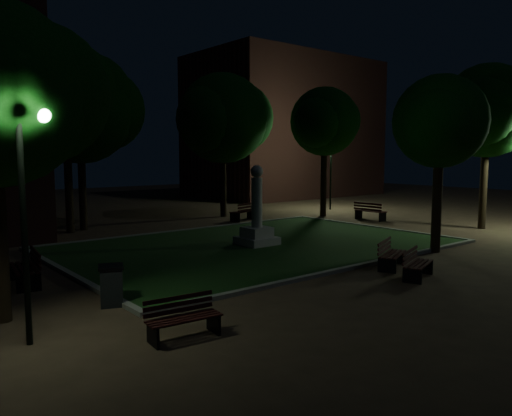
{
  "coord_description": "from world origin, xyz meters",
  "views": [
    {
      "loc": [
        -12.64,
        -13.43,
        3.75
      ],
      "look_at": [
        -0.86,
        1.0,
        1.7
      ],
      "focal_mm": 35.0,
      "sensor_mm": 36.0,
      "label": 1
    }
  ],
  "objects": [
    {
      "name": "ground",
      "position": [
        0.0,
        0.0,
        0.0
      ],
      "size": [
        80.0,
        80.0,
        0.0
      ],
      "primitive_type": "plane",
      "color": "#4B3626"
    },
    {
      "name": "lawn",
      "position": [
        0.0,
        2.0,
        0.04
      ],
      "size": [
        15.0,
        10.0,
        0.08
      ],
      "primitive_type": "cube",
      "color": "#1C3D15",
      "rests_on": "ground"
    },
    {
      "name": "lawn_kerb",
      "position": [
        0.0,
        2.0,
        0.06
      ],
      "size": [
        15.4,
        10.4,
        0.12
      ],
      "color": "slate",
      "rests_on": "ground"
    },
    {
      "name": "monument",
      "position": [
        0.0,
        2.0,
        0.96
      ],
      "size": [
        1.4,
        1.4,
        3.2
      ],
      "color": "#A59D96",
      "rests_on": "lawn"
    },
    {
      "name": "building_far",
      "position": [
        18.0,
        20.0,
        6.0
      ],
      "size": [
        16.0,
        10.0,
        12.0
      ],
      "primitive_type": "cube",
      "color": "#522721",
      "rests_on": "ground"
    },
    {
      "name": "tree_north_wl",
      "position": [
        -4.56,
        10.24,
        6.39
      ],
      "size": [
        6.16,
        5.03,
        8.91
      ],
      "color": "black",
      "rests_on": "ground"
    },
    {
      "name": "tree_north_er",
      "position": [
        4.6,
        10.59,
        5.77
      ],
      "size": [
        6.44,
        5.26,
        8.41
      ],
      "color": "black",
      "rests_on": "ground"
    },
    {
      "name": "tree_ne",
      "position": [
        9.42,
        7.07,
        5.61
      ],
      "size": [
        4.97,
        4.06,
        7.65
      ],
      "color": "black",
      "rests_on": "ground"
    },
    {
      "name": "tree_east",
      "position": [
        11.82,
        -1.46,
        5.81
      ],
      "size": [
        5.6,
        4.57,
        8.1
      ],
      "color": "black",
      "rests_on": "ground"
    },
    {
      "name": "tree_se",
      "position": [
        4.6,
        -3.25,
        4.92
      ],
      "size": [
        4.26,
        3.48,
        6.67
      ],
      "color": "black",
      "rests_on": "ground"
    },
    {
      "name": "tree_far_north",
      "position": [
        -3.74,
        10.72,
        5.8
      ],
      "size": [
        6.28,
        5.13,
        8.37
      ],
      "color": "black",
      "rests_on": "ground"
    },
    {
      "name": "lamppost_sw",
      "position": [
        -10.1,
        -3.27,
        3.21
      ],
      "size": [
        1.18,
        0.28,
        4.62
      ],
      "color": "black",
      "rests_on": "ground"
    },
    {
      "name": "lamppost_ne",
      "position": [
        12.25,
        9.17,
        3.14
      ],
      "size": [
        1.18,
        0.28,
        4.49
      ],
      "color": "black",
      "rests_on": "ground"
    },
    {
      "name": "bench_near_left",
      "position": [
        0.42,
        -5.08,
        0.41
      ],
      "size": [
        1.67,
        1.03,
        0.87
      ],
      "rotation": [
        0.0,
        0.0,
        0.33
      ],
      "color": "black",
      "rests_on": "ground"
    },
    {
      "name": "bench_near_right",
      "position": [
        0.96,
        -3.76,
        0.43
      ],
      "size": [
        1.76,
        1.18,
        0.92
      ],
      "rotation": [
        0.0,
        0.0,
        0.4
      ],
      "color": "black",
      "rests_on": "ground"
    },
    {
      "name": "bench_west_near",
      "position": [
        -7.58,
        -4.88,
        0.4
      ],
      "size": [
        1.58,
        0.69,
        0.84
      ],
      "rotation": [
        0.0,
        0.0,
        -0.1
      ],
      "color": "black",
      "rests_on": "ground"
    },
    {
      "name": "bench_left_side",
      "position": [
        -8.89,
        1.48,
        0.47
      ],
      "size": [
        0.87,
        1.9,
        1.0
      ],
      "rotation": [
        0.0,
        0.0,
        -1.7
      ],
      "color": "black",
      "rests_on": "ground"
    },
    {
      "name": "bench_right_side",
      "position": [
        9.95,
        4.11,
        0.47
      ],
      "size": [
        0.74,
        1.87,
        1.01
      ],
      "rotation": [
        0.0,
        0.0,
        1.63
      ],
      "color": "black",
      "rests_on": "ground"
    },
    {
      "name": "bench_far_side",
      "position": [
        4.37,
        8.42,
        0.47
      ],
      "size": [
        1.93,
        1.12,
        1.0
      ],
      "rotation": [
        0.0,
        0.0,
        3.43
      ],
      "color": "black",
      "rests_on": "ground"
    },
    {
      "name": "trash_bin",
      "position": [
        -7.82,
        -1.88,
        0.51
      ],
      "size": [
        0.77,
        0.77,
        1.01
      ],
      "color": "black",
      "rests_on": "ground"
    }
  ]
}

